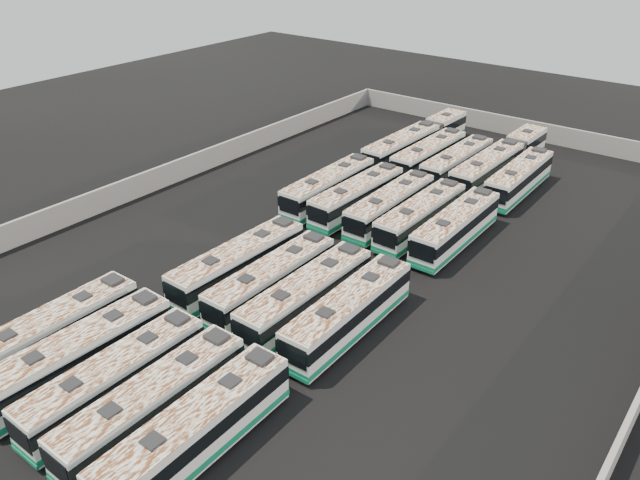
{
  "coord_description": "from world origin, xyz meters",
  "views": [
    {
      "loc": [
        24.21,
        -34.32,
        24.51
      ],
      "look_at": [
        -1.67,
        -0.92,
        1.6
      ],
      "focal_mm": 35.0,
      "sensor_mm": 36.0,
      "label": 1
    }
  ],
  "objects_px": {
    "bus_front_far_right": "(196,431)",
    "bus_midback_far_left": "(329,187)",
    "bus_front_far_left": "(51,334)",
    "bus_midfront_far_right": "(348,312)",
    "bus_back_center": "(457,163)",
    "bus_midfront_center": "(272,281)",
    "bus_midfront_left": "(239,264)",
    "bus_back_left": "(429,156)",
    "bus_front_left": "(80,355)",
    "bus_midback_center": "(390,206)",
    "bus_back_far_right": "(519,178)",
    "bus_front_right": "(154,403)",
    "bus_midfront_right": "(306,296)",
    "bus_midback_left": "(357,197)",
    "bus_back_right": "(500,161)",
    "bus_midback_far_right": "(456,227)",
    "bus_midback_right": "(421,216)",
    "bus_back_far_left": "(417,141)",
    "bus_front_center": "(115,379)"
  },
  "relations": [
    {
      "from": "bus_front_far_right",
      "to": "bus_midback_far_left",
      "type": "bearing_deg",
      "value": 113.75
    },
    {
      "from": "bus_midback_left",
      "to": "bus_midback_right",
      "type": "relative_size",
      "value": 1.01
    },
    {
      "from": "bus_front_far_left",
      "to": "bus_midback_right",
      "type": "height_order",
      "value": "bus_front_far_left"
    },
    {
      "from": "bus_front_far_left",
      "to": "bus_midfront_left",
      "type": "distance_m",
      "value": 13.22
    },
    {
      "from": "bus_front_far_right",
      "to": "bus_midback_center",
      "type": "xyz_separation_m",
      "value": [
        -6.3,
        27.9,
        -0.04
      ]
    },
    {
      "from": "bus_front_far_left",
      "to": "bus_midfront_far_right",
      "type": "relative_size",
      "value": 0.99
    },
    {
      "from": "bus_front_far_right",
      "to": "bus_back_center",
      "type": "bearing_deg",
      "value": 97.9
    },
    {
      "from": "bus_back_left",
      "to": "bus_midfront_far_right",
      "type": "bearing_deg",
      "value": -70.34
    },
    {
      "from": "bus_midback_far_left",
      "to": "bus_back_right",
      "type": "xyz_separation_m",
      "value": [
        9.66,
        15.91,
        0.01
      ]
    },
    {
      "from": "bus_front_left",
      "to": "bus_midback_far_left",
      "type": "bearing_deg",
      "value": 97.74
    },
    {
      "from": "bus_midback_far_right",
      "to": "bus_back_left",
      "type": "distance_m",
      "value": 15.96
    },
    {
      "from": "bus_front_left",
      "to": "bus_back_far_left",
      "type": "distance_m",
      "value": 43.98
    },
    {
      "from": "bus_midback_center",
      "to": "bus_back_far_right",
      "type": "bearing_deg",
      "value": 62.23
    },
    {
      "from": "bus_front_right",
      "to": "bus_back_right",
      "type": "height_order",
      "value": "bus_back_right"
    },
    {
      "from": "bus_midfront_center",
      "to": "bus_midback_left",
      "type": "bearing_deg",
      "value": 102.25
    },
    {
      "from": "bus_midfront_left",
      "to": "bus_back_far_right",
      "type": "height_order",
      "value": "bus_midfront_left"
    },
    {
      "from": "bus_midback_right",
      "to": "bus_back_far_left",
      "type": "bearing_deg",
      "value": 121.45
    },
    {
      "from": "bus_midfront_center",
      "to": "bus_back_left",
      "type": "distance_m",
      "value": 28.0
    },
    {
      "from": "bus_back_left",
      "to": "bus_midfront_right",
      "type": "bearing_deg",
      "value": -76.64
    },
    {
      "from": "bus_back_right",
      "to": "bus_back_far_left",
      "type": "bearing_deg",
      "value": -179.47
    },
    {
      "from": "bus_front_far_right",
      "to": "bus_midfront_center",
      "type": "height_order",
      "value": "bus_front_far_right"
    },
    {
      "from": "bus_front_right",
      "to": "bus_back_far_left",
      "type": "distance_m",
      "value": 44.79
    },
    {
      "from": "bus_front_far_left",
      "to": "bus_back_center",
      "type": "height_order",
      "value": "bus_front_far_left"
    },
    {
      "from": "bus_front_left",
      "to": "bus_midfront_far_right",
      "type": "distance_m",
      "value": 16.18
    },
    {
      "from": "bus_midback_far_left",
      "to": "bus_back_far_right",
      "type": "xyz_separation_m",
      "value": [
        12.91,
        12.72,
        -0.03
      ]
    },
    {
      "from": "bus_midfront_right",
      "to": "bus_midback_left",
      "type": "height_order",
      "value": "bus_midfront_right"
    },
    {
      "from": "bus_front_center",
      "to": "bus_front_far_right",
      "type": "xyz_separation_m",
      "value": [
        6.37,
        0.12,
        0.05
      ]
    },
    {
      "from": "bus_midback_left",
      "to": "bus_back_right",
      "type": "distance_m",
      "value": 17.19
    },
    {
      "from": "bus_midback_center",
      "to": "bus_midback_far_left",
      "type": "bearing_deg",
      "value": -179.66
    },
    {
      "from": "bus_midback_far_right",
      "to": "bus_midfront_right",
      "type": "bearing_deg",
      "value": -102.52
    },
    {
      "from": "bus_midfront_center",
      "to": "bus_midback_left",
      "type": "relative_size",
      "value": 1.0
    },
    {
      "from": "bus_midback_center",
      "to": "bus_midback_far_right",
      "type": "height_order",
      "value": "bus_midback_far_right"
    },
    {
      "from": "bus_midback_right",
      "to": "bus_midfront_center",
      "type": "bearing_deg",
      "value": -101.06
    },
    {
      "from": "bus_front_right",
      "to": "bus_midback_far_left",
      "type": "xyz_separation_m",
      "value": [
        -9.61,
        27.79,
        0.03
      ]
    },
    {
      "from": "bus_midfront_center",
      "to": "bus_midfront_right",
      "type": "bearing_deg",
      "value": -2.0
    },
    {
      "from": "bus_midfront_center",
      "to": "bus_back_center",
      "type": "distance_m",
      "value": 27.82
    },
    {
      "from": "bus_midfront_left",
      "to": "bus_midfront_far_right",
      "type": "xyz_separation_m",
      "value": [
        9.74,
        -0.05,
        -0.02
      ]
    },
    {
      "from": "bus_midfront_left",
      "to": "bus_midfront_far_right",
      "type": "distance_m",
      "value": 9.74
    },
    {
      "from": "bus_midfront_right",
      "to": "bus_midfront_far_right",
      "type": "xyz_separation_m",
      "value": [
        3.25,
        0.23,
        -0.01
      ]
    },
    {
      "from": "bus_front_center",
      "to": "bus_back_far_left",
      "type": "distance_m",
      "value": 44.31
    },
    {
      "from": "bus_front_left",
      "to": "bus_back_right",
      "type": "relative_size",
      "value": 0.64
    },
    {
      "from": "bus_front_left",
      "to": "bus_midfront_far_right",
      "type": "height_order",
      "value": "bus_front_left"
    },
    {
      "from": "bus_front_left",
      "to": "bus_midfront_center",
      "type": "xyz_separation_m",
      "value": [
        3.35,
        12.8,
        -0.04
      ]
    },
    {
      "from": "bus_midfront_left",
      "to": "bus_midfront_right",
      "type": "relative_size",
      "value": 1.01
    },
    {
      "from": "bus_front_center",
      "to": "bus_back_right",
      "type": "relative_size",
      "value": 0.62
    },
    {
      "from": "bus_front_right",
      "to": "bus_back_center",
      "type": "xyz_separation_m",
      "value": [
        -3.15,
        40.51,
        -0.01
      ]
    },
    {
      "from": "bus_back_far_right",
      "to": "bus_midfront_right",
      "type": "bearing_deg",
      "value": -97.4
    },
    {
      "from": "bus_midfront_far_right",
      "to": "bus_midback_left",
      "type": "bearing_deg",
      "value": 121.91
    },
    {
      "from": "bus_midback_far_right",
      "to": "bus_back_center",
      "type": "relative_size",
      "value": 1.01
    },
    {
      "from": "bus_back_far_left",
      "to": "bus_back_center",
      "type": "relative_size",
      "value": 1.61
    }
  ]
}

